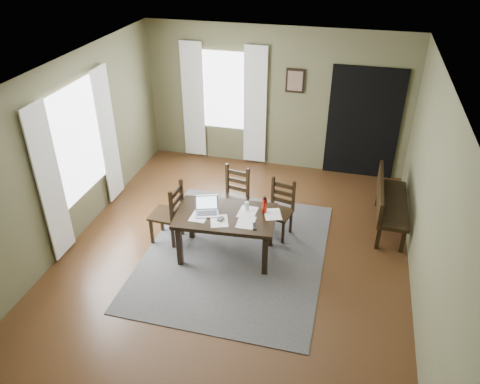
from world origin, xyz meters
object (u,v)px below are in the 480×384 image
(chair_end, at_px, (169,213))
(bench, at_px, (388,200))
(laptop, at_px, (207,208))
(chair_back_right, at_px, (279,210))
(water_bottle, at_px, (264,205))
(chair_back_left, at_px, (234,198))
(dining_table, at_px, (226,220))

(chair_end, xyz_separation_m, bench, (3.20, 1.20, 0.00))
(chair_end, relative_size, laptop, 2.50)
(chair_end, relative_size, bench, 0.68)
(chair_back_right, height_order, water_bottle, water_bottle)
(chair_back_left, bearing_deg, laptop, -90.98)
(dining_table, relative_size, chair_end, 1.49)
(chair_back_left, bearing_deg, dining_table, -71.98)
(chair_end, xyz_separation_m, water_bottle, (1.45, 0.05, 0.34))
(dining_table, distance_m, chair_back_left, 0.85)
(chair_end, bearing_deg, dining_table, 84.25)
(bench, xyz_separation_m, water_bottle, (-1.75, -1.14, 0.34))
(chair_end, relative_size, chair_back_left, 1.02)
(bench, height_order, water_bottle, water_bottle)
(laptop, xyz_separation_m, water_bottle, (0.79, 0.19, 0.06))
(chair_end, bearing_deg, chair_back_left, 132.97)
(dining_table, height_order, chair_end, chair_end)
(water_bottle, bearing_deg, chair_back_left, 134.32)
(chair_end, bearing_deg, bench, 113.50)
(bench, bearing_deg, dining_table, 120.62)
(chair_end, height_order, chair_back_left, chair_end)
(water_bottle, bearing_deg, chair_back_right, 75.22)
(dining_table, relative_size, chair_back_left, 1.52)
(chair_end, xyz_separation_m, chair_back_right, (1.58, 0.57, -0.04))
(chair_back_right, bearing_deg, chair_end, -148.08)
(chair_back_left, relative_size, bench, 0.66)
(dining_table, height_order, water_bottle, water_bottle)
(dining_table, xyz_separation_m, bench, (2.26, 1.34, -0.14))
(chair_end, relative_size, chair_back_right, 1.08)
(chair_back_right, bearing_deg, dining_table, -120.26)
(dining_table, relative_size, laptop, 3.72)
(chair_back_right, bearing_deg, chair_back_left, -177.10)
(dining_table, distance_m, chair_back_right, 0.98)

